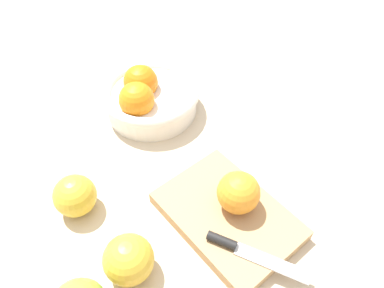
# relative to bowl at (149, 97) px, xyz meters

# --- Properties ---
(ground_plane) EXTENTS (2.40, 2.40, 0.00)m
(ground_plane) POSITION_rel_bowl_xyz_m (0.19, -0.08, -0.04)
(ground_plane) COLOR beige
(bowl) EXTENTS (0.20, 0.20, 0.10)m
(bowl) POSITION_rel_bowl_xyz_m (0.00, 0.00, 0.00)
(bowl) COLOR white
(bowl) RESTS_ON ground_plane
(cutting_board) EXTENTS (0.24, 0.18, 0.02)m
(cutting_board) POSITION_rel_bowl_xyz_m (0.30, -0.01, -0.03)
(cutting_board) COLOR tan
(cutting_board) RESTS_ON ground_plane
(orange_on_board) EXTENTS (0.07, 0.07, 0.07)m
(orange_on_board) POSITION_rel_bowl_xyz_m (0.29, 0.01, 0.02)
(orange_on_board) COLOR orange
(orange_on_board) RESTS_ON cutting_board
(knife) EXTENTS (0.14, 0.10, 0.01)m
(knife) POSITION_rel_bowl_xyz_m (0.36, -0.03, -0.01)
(knife) COLOR silver
(knife) RESTS_ON cutting_board
(apple_front_right) EXTENTS (0.07, 0.07, 0.07)m
(apple_front_right) POSITION_rel_bowl_xyz_m (0.30, -0.18, -0.00)
(apple_front_right) COLOR gold
(apple_front_right) RESTS_ON ground_plane
(apple_front_left) EXTENTS (0.07, 0.07, 0.07)m
(apple_front_left) POSITION_rel_bowl_xyz_m (0.15, -0.21, -0.00)
(apple_front_left) COLOR gold
(apple_front_left) RESTS_ON ground_plane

